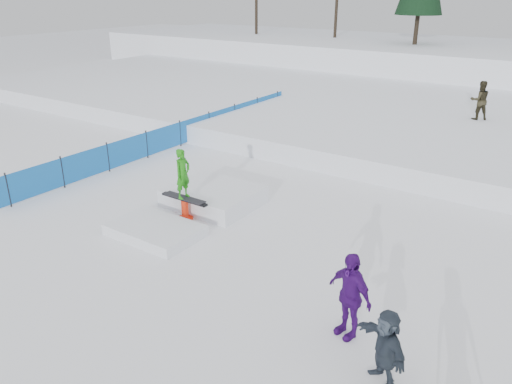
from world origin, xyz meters
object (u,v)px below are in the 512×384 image
Objects in this scene: walker_olive at (480,100)px; jib_rail_feature at (198,203)px; spectator_purple at (349,295)px; safety_fence at (180,133)px; spectator_dark at (385,347)px.

jib_rail_feature is (-4.87, -13.13, -1.34)m from walker_olive.
safety_fence is at bearing 167.06° from spectator_purple.
jib_rail_feature is (-7.04, 3.44, -0.39)m from spectator_dark.
walker_olive reaches higher than spectator_purple.
walker_olive is (9.85, 8.45, 1.09)m from safety_fence.
walker_olive is at bearing 133.97° from spectator_dark.
spectator_purple is (11.00, -7.34, 0.33)m from safety_fence.
walker_olive reaches higher than jib_rail_feature.
spectator_purple is 1.30m from spectator_dark.
safety_fence is 13.02m from walker_olive.
spectator_purple reaches higher than safety_fence.
safety_fence is 6.84m from jib_rail_feature.
spectator_dark is at bearing 64.67° from walker_olive.
spectator_dark reaches higher than safety_fence.
safety_fence is at bearing 136.79° from jib_rail_feature.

